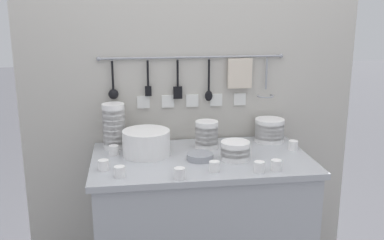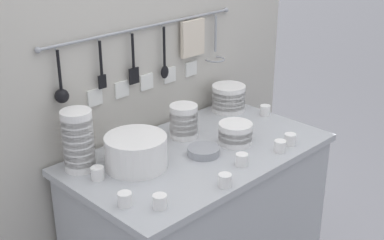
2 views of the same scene
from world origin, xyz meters
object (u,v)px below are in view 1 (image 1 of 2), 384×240
at_px(bowl_stack_tall_left, 269,130).
at_px(bowl_stack_nested_right, 235,150).
at_px(steel_mixing_bowl, 200,157).
at_px(cup_mid_row, 120,172).
at_px(cup_edge_near, 293,145).
at_px(bowl_stack_short_front, 114,126).
at_px(cup_back_left, 114,150).
at_px(cup_front_left, 259,167).
at_px(plate_stack, 146,143).
at_px(bowl_stack_back_corner, 207,135).
at_px(cup_back_right, 214,166).
at_px(cup_by_caddy, 276,165).
at_px(cup_front_right, 104,165).
at_px(cup_centre, 180,173).

bearing_deg(bowl_stack_tall_left, bowl_stack_nested_right, -133.93).
bearing_deg(steel_mixing_bowl, cup_mid_row, -156.17).
distance_m(bowl_stack_tall_left, cup_edge_near, 0.19).
relative_size(bowl_stack_short_front, cup_edge_near, 4.89).
xyz_separation_m(steel_mixing_bowl, cup_mid_row, (-0.40, -0.18, 0.01)).
bearing_deg(cup_back_left, cup_front_left, -26.98).
distance_m(bowl_stack_short_front, plate_stack, 0.23).
height_order(bowl_stack_short_front, cup_back_left, bowl_stack_short_front).
height_order(bowl_stack_back_corner, cup_back_right, bowl_stack_back_corner).
distance_m(cup_by_caddy, cup_front_left, 0.09).
relative_size(bowl_stack_tall_left, cup_back_right, 3.28).
distance_m(cup_by_caddy, cup_front_right, 0.81).
height_order(cup_front_right, cup_front_left, same).
distance_m(bowl_stack_short_front, cup_front_right, 0.35).
bearing_deg(steel_mixing_bowl, cup_by_caddy, -30.34).
distance_m(bowl_stack_back_corner, cup_front_right, 0.60).
bearing_deg(bowl_stack_back_corner, cup_edge_near, -12.40).
bearing_deg(cup_back_right, bowl_stack_nested_right, 48.24).
relative_size(cup_back_right, cup_front_left, 1.00).
height_order(cup_front_right, cup_centre, same).
relative_size(bowl_stack_short_front, cup_back_left, 4.89).
relative_size(bowl_stack_back_corner, steel_mixing_bowl, 1.11).
height_order(bowl_stack_short_front, cup_front_right, bowl_stack_short_front).
bearing_deg(bowl_stack_short_front, cup_front_right, -97.43).
distance_m(bowl_stack_tall_left, cup_back_right, 0.59).
distance_m(bowl_stack_short_front, cup_centre, 0.58).
bearing_deg(bowl_stack_tall_left, cup_by_caddy, -103.54).
xyz_separation_m(bowl_stack_nested_right, cup_front_right, (-0.65, -0.06, -0.02)).
relative_size(cup_by_caddy, cup_edge_near, 1.00).
distance_m(cup_back_right, cup_mid_row, 0.44).
bearing_deg(cup_mid_row, bowl_stack_back_corner, 37.97).
bearing_deg(cup_back_right, cup_edge_near, 28.25).
height_order(cup_by_caddy, cup_back_left, same).
bearing_deg(cup_mid_row, steel_mixing_bowl, 23.83).
height_order(plate_stack, cup_back_right, plate_stack).
bearing_deg(bowl_stack_nested_right, bowl_stack_back_corner, 118.10).
height_order(cup_edge_near, cup_centre, same).
bearing_deg(cup_front_left, cup_mid_row, 177.39).
bearing_deg(cup_front_right, cup_by_caddy, -8.14).
bearing_deg(bowl_stack_tall_left, steel_mixing_bowl, -149.95).
bearing_deg(cup_by_caddy, cup_mid_row, 178.49).
height_order(bowl_stack_short_front, plate_stack, bowl_stack_short_front).
bearing_deg(steel_mixing_bowl, cup_back_left, 161.96).
bearing_deg(bowl_stack_short_front, bowl_stack_tall_left, -0.08).
relative_size(bowl_stack_short_front, cup_front_right, 4.89).
distance_m(bowl_stack_nested_right, steel_mixing_bowl, 0.18).
distance_m(cup_front_right, cup_edge_near, 1.01).
distance_m(bowl_stack_nested_right, cup_front_right, 0.65).
height_order(cup_front_right, cup_mid_row, same).
bearing_deg(cup_centre, cup_back_right, 20.39).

